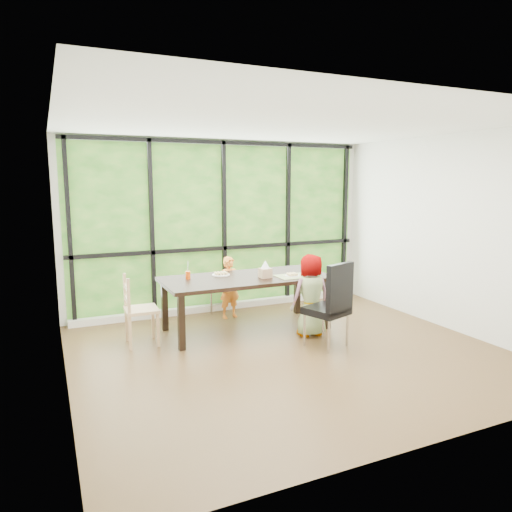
% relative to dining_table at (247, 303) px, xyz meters
% --- Properties ---
extents(ground, '(5.00, 5.00, 0.00)m').
position_rel_dining_table_xyz_m(ground, '(0.11, -1.04, -0.38)').
color(ground, black).
rests_on(ground, ground).
extents(back_wall, '(5.00, 0.00, 5.00)m').
position_rel_dining_table_xyz_m(back_wall, '(0.11, 1.21, 0.98)').
color(back_wall, silver).
rests_on(back_wall, ground).
extents(foliage_backdrop, '(4.80, 0.02, 2.65)m').
position_rel_dining_table_xyz_m(foliage_backdrop, '(0.11, 1.19, 0.98)').
color(foliage_backdrop, '#1D4B16').
rests_on(foliage_backdrop, back_wall).
extents(window_mullions, '(4.80, 0.06, 2.65)m').
position_rel_dining_table_xyz_m(window_mullions, '(0.11, 1.15, 0.98)').
color(window_mullions, black).
rests_on(window_mullions, back_wall).
extents(window_sill, '(4.80, 0.12, 0.10)m').
position_rel_dining_table_xyz_m(window_sill, '(0.11, 1.11, -0.33)').
color(window_sill, silver).
rests_on(window_sill, ground).
extents(dining_table, '(2.36, 1.19, 0.75)m').
position_rel_dining_table_xyz_m(dining_table, '(0.00, 0.00, 0.00)').
color(dining_table, black).
rests_on(dining_table, ground).
extents(chair_window_leather, '(0.49, 0.49, 1.08)m').
position_rel_dining_table_xyz_m(chair_window_leather, '(-0.01, 1.08, 0.17)').
color(chair_window_leather, black).
rests_on(chair_window_leather, ground).
extents(chair_interior_leather, '(0.59, 0.59, 1.08)m').
position_rel_dining_table_xyz_m(chair_interior_leather, '(0.64, -1.04, 0.17)').
color(chair_interior_leather, black).
rests_on(chair_interior_leather, ground).
extents(chair_end_beech, '(0.42, 0.43, 0.90)m').
position_rel_dining_table_xyz_m(chair_end_beech, '(-1.45, -0.01, 0.08)').
color(chair_end_beech, tan).
rests_on(chair_end_beech, ground).
extents(child_toddler, '(0.38, 0.28, 0.94)m').
position_rel_dining_table_xyz_m(child_toddler, '(0.00, 0.64, 0.09)').
color(child_toddler, orange).
rests_on(child_toddler, ground).
extents(child_older, '(0.54, 0.36, 1.11)m').
position_rel_dining_table_xyz_m(child_older, '(0.68, -0.60, 0.18)').
color(child_older, gray).
rests_on(child_older, ground).
extents(placemat, '(0.50, 0.37, 0.01)m').
position_rel_dining_table_xyz_m(placemat, '(0.62, -0.24, 0.38)').
color(placemat, tan).
rests_on(placemat, dining_table).
extents(plate_far, '(0.25, 0.25, 0.02)m').
position_rel_dining_table_xyz_m(plate_far, '(-0.28, 0.24, 0.38)').
color(plate_far, white).
rests_on(plate_far, dining_table).
extents(plate_near, '(0.21, 0.21, 0.01)m').
position_rel_dining_table_xyz_m(plate_near, '(0.60, -0.23, 0.38)').
color(plate_near, white).
rests_on(plate_near, dining_table).
extents(orange_cup, '(0.07, 0.07, 0.11)m').
position_rel_dining_table_xyz_m(orange_cup, '(-0.78, 0.20, 0.43)').
color(orange_cup, '#E1490B').
rests_on(orange_cup, dining_table).
extents(green_cup, '(0.08, 0.08, 0.12)m').
position_rel_dining_table_xyz_m(green_cup, '(0.96, -0.30, 0.44)').
color(green_cup, '#42D92D').
rests_on(green_cup, dining_table).
extents(tissue_box, '(0.15, 0.15, 0.13)m').
position_rel_dining_table_xyz_m(tissue_box, '(0.22, -0.15, 0.44)').
color(tissue_box, tan).
rests_on(tissue_box, dining_table).
extents(crepe_rolls_far, '(0.20, 0.12, 0.04)m').
position_rel_dining_table_xyz_m(crepe_rolls_far, '(-0.28, 0.24, 0.41)').
color(crepe_rolls_far, tan).
rests_on(crepe_rolls_far, plate_far).
extents(crepe_rolls_near, '(0.15, 0.12, 0.04)m').
position_rel_dining_table_xyz_m(crepe_rolls_near, '(0.60, -0.23, 0.41)').
color(crepe_rolls_near, tan).
rests_on(crepe_rolls_near, plate_near).
extents(straw_white, '(0.01, 0.04, 0.20)m').
position_rel_dining_table_xyz_m(straw_white, '(-0.78, 0.20, 0.52)').
color(straw_white, white).
rests_on(straw_white, orange_cup).
extents(straw_pink, '(0.01, 0.04, 0.20)m').
position_rel_dining_table_xyz_m(straw_pink, '(0.96, -0.30, 0.54)').
color(straw_pink, pink).
rests_on(straw_pink, green_cup).
extents(tissue, '(0.12, 0.12, 0.11)m').
position_rel_dining_table_xyz_m(tissue, '(0.22, -0.15, 0.56)').
color(tissue, white).
rests_on(tissue, tissue_box).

